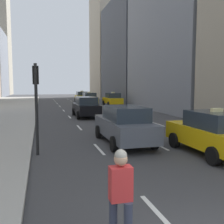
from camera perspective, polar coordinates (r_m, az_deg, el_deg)
lane_markings at (r=26.51m, az=-3.88°, el=-0.14°), size 5.72×56.00×0.01m
taxi_lead at (r=35.46m, az=0.14°, el=2.79°), size 2.02×4.40×1.87m
taxi_second at (r=37.06m, az=-4.98°, el=2.90°), size 2.02×4.40×1.87m
taxi_third at (r=11.20m, az=21.06°, el=-4.19°), size 2.02×4.40×1.87m
taxi_fourth at (r=43.99m, az=-6.62°, el=3.34°), size 2.02×4.40×1.87m
sedan_black_near at (r=22.90m, az=-5.68°, el=1.15°), size 2.02×4.85×1.77m
sedan_silver_behind at (r=12.41m, az=2.66°, el=-2.75°), size 2.02×4.83×1.78m
skateboarder at (r=4.43m, az=1.89°, el=-17.97°), size 0.36×0.80×1.75m
traffic_light_pole at (r=10.71m, az=-16.20°, el=3.76°), size 0.24×0.42×3.60m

